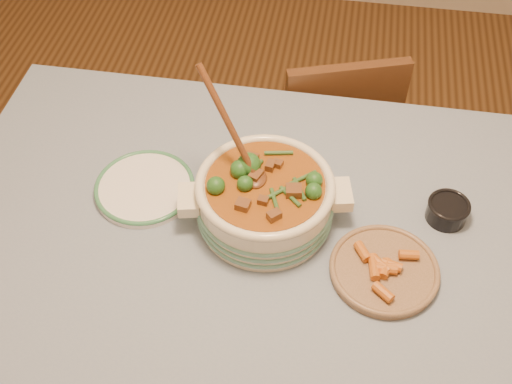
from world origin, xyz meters
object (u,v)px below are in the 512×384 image
(fried_plate, at_px, (384,269))
(dining_table, at_px, (284,266))
(stew_casserole, at_px, (265,197))
(condiment_bowl, at_px, (448,210))
(white_plate, at_px, (145,187))
(chair_far, at_px, (332,131))

(fried_plate, bearing_deg, dining_table, 168.48)
(stew_casserole, distance_m, fried_plate, 0.31)
(condiment_bowl, relative_size, fried_plate, 0.41)
(white_plate, distance_m, fried_plate, 0.61)
(fried_plate, xyz_separation_m, chair_far, (-0.15, 0.77, -0.32))
(dining_table, relative_size, chair_far, 2.10)
(dining_table, height_order, stew_casserole, stew_casserole)
(stew_casserole, height_order, fried_plate, stew_casserole)
(condiment_bowl, relative_size, chair_far, 0.15)
(condiment_bowl, xyz_separation_m, chair_far, (-0.29, 0.58, -0.33))
(dining_table, xyz_separation_m, stew_casserole, (-0.06, 0.07, 0.17))
(white_plate, xyz_separation_m, condiment_bowl, (0.74, 0.03, 0.02))
(white_plate, relative_size, fried_plate, 0.85)
(fried_plate, bearing_deg, condiment_bowl, 52.57)
(chair_far, bearing_deg, condiment_bowl, 98.22)
(condiment_bowl, xyz_separation_m, fried_plate, (-0.14, -0.18, -0.01))
(fried_plate, height_order, chair_far, chair_far)
(dining_table, distance_m, white_plate, 0.39)
(stew_casserole, xyz_separation_m, white_plate, (-0.31, 0.04, -0.07))
(dining_table, xyz_separation_m, fried_plate, (0.23, -0.05, 0.11))
(condiment_bowl, bearing_deg, white_plate, -177.47)
(stew_casserole, bearing_deg, white_plate, 172.55)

